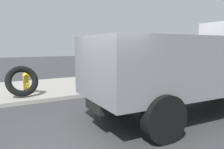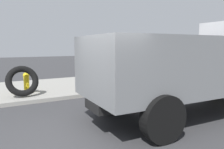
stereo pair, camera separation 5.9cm
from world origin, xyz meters
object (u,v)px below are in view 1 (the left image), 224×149
(loose_tire, at_px, (22,81))
(stop_sign, at_px, (99,59))
(fire_hydrant, at_px, (26,82))
(dump_truck_gray, at_px, (200,63))

(loose_tire, distance_m, stop_sign, 3.28)
(fire_hydrant, distance_m, stop_sign, 3.23)
(stop_sign, bearing_deg, fire_hydrant, 161.13)
(fire_hydrant, bearing_deg, loose_tire, -112.02)
(fire_hydrant, height_order, loose_tire, loose_tire)
(fire_hydrant, distance_m, dump_truck_gray, 6.85)
(stop_sign, bearing_deg, dump_truck_gray, -69.68)
(fire_hydrant, height_order, dump_truck_gray, dump_truck_gray)
(loose_tire, bearing_deg, dump_truck_gray, -44.04)
(fire_hydrant, relative_size, stop_sign, 0.44)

